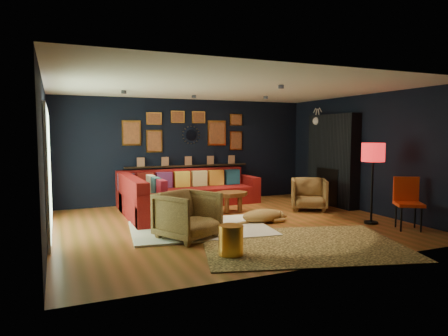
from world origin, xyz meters
name	(u,v)px	position (x,y,z in m)	size (l,w,h in m)	color
floor	(231,224)	(0.00, 0.00, 0.00)	(6.50, 6.50, 0.00)	brown
room_walls	(231,141)	(0.00, 0.00, 1.59)	(6.50, 6.50, 6.50)	black
sectional	(174,196)	(-0.61, 1.81, 0.32)	(3.41, 2.69, 0.86)	maroon
ledge	(188,166)	(0.00, 2.68, 0.92)	(3.20, 0.12, 0.04)	black
gallery_wall	(187,131)	(-0.01, 2.72, 1.81)	(3.15, 0.04, 1.02)	gold
sunburst_mirror	(191,135)	(0.10, 2.72, 1.70)	(0.47, 0.16, 0.47)	silver
fireplace	(332,163)	(3.09, 0.90, 1.02)	(0.31, 1.60, 2.20)	black
deer_head	(322,121)	(3.14, 1.40, 2.05)	(0.50, 0.28, 0.45)	white
sliding_door	(48,170)	(-3.22, 0.60, 1.10)	(0.06, 2.80, 2.20)	white
ceiling_spots	(216,94)	(0.00, 0.80, 2.56)	(3.30, 2.50, 0.06)	black
shag_rug	(200,228)	(-0.71, -0.20, 0.02)	(2.46, 1.79, 0.03)	silver
leopard_rug	(302,245)	(0.42, -1.80, 0.01)	(3.07, 2.19, 0.02)	tan
coffee_table	(231,196)	(0.44, 1.02, 0.37)	(0.90, 0.72, 0.42)	brown
pouf	(154,204)	(-1.17, 1.47, 0.23)	(0.59, 0.59, 0.38)	maroon
armchair_left	(188,213)	(-1.12, -0.76, 0.43)	(0.84, 0.79, 0.87)	tan
armchair_right	(309,192)	(2.22, 0.60, 0.40)	(0.77, 0.72, 0.79)	tan
gold_stool	(231,241)	(-0.83, -1.86, 0.22)	(0.35, 0.35, 0.44)	gold
orange_chair	(408,198)	(2.79, -1.64, 0.56)	(0.62, 0.62, 0.95)	black
floor_lamp	(373,156)	(2.50, -1.06, 1.31)	(0.43, 0.43, 1.56)	black
dog	(262,213)	(0.58, -0.20, 0.20)	(1.14, 0.56, 0.36)	#A57C41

